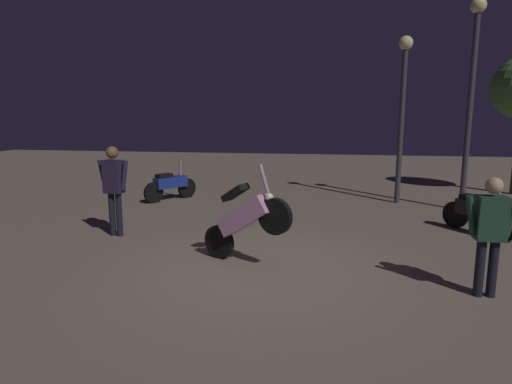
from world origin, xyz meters
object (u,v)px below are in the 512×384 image
at_px(person_rider_beside, 490,227).
at_px(streetlamp_far, 472,79).
at_px(motorcycle_blue_parked_left, 170,185).
at_px(motorcycle_pink_foreground, 245,219).
at_px(person_bystander_far, 114,183).
at_px(streetlamp_near, 403,97).
at_px(motorcycle_black_parked_right, 480,212).

bearing_deg(person_rider_beside, streetlamp_far, -13.75).
relative_size(motorcycle_blue_parked_left, streetlamp_far, 0.28).
distance_m(motorcycle_pink_foreground, streetlamp_far, 7.07).
bearing_deg(streetlamp_far, person_bystander_far, -154.28).
bearing_deg(streetlamp_far, person_rider_beside, -102.73).
relative_size(person_rider_beside, streetlamp_near, 0.37).
bearing_deg(streetlamp_near, motorcycle_blue_parked_left, -173.80).
distance_m(motorcycle_pink_foreground, person_bystander_far, 3.10).
xyz_separation_m(motorcycle_blue_parked_left, person_bystander_far, (0.22, -3.62, 0.62)).
xyz_separation_m(motorcycle_pink_foreground, person_bystander_far, (-2.83, 1.23, 0.32)).
bearing_deg(person_bystander_far, motorcycle_blue_parked_left, -169.39).
xyz_separation_m(person_rider_beside, streetlamp_near, (-0.21, 6.21, 1.87)).
distance_m(motorcycle_pink_foreground, streetlamp_near, 6.67).
distance_m(person_bystander_far, streetlamp_near, 7.55).
height_order(motorcycle_blue_parked_left, motorcycle_black_parked_right, same).
bearing_deg(person_bystander_far, streetlamp_far, 122.86).
bearing_deg(person_rider_beside, motorcycle_black_parked_right, -17.09).
relative_size(person_rider_beside, person_bystander_far, 0.90).
height_order(motorcycle_black_parked_right, streetlamp_near, streetlamp_near).
bearing_deg(streetlamp_near, person_bystander_far, -144.28).
bearing_deg(person_rider_beside, motorcycle_blue_parked_left, 48.06).
distance_m(motorcycle_blue_parked_left, streetlamp_near, 6.65).
bearing_deg(motorcycle_pink_foreground, streetlamp_far, 72.11).
bearing_deg(streetlamp_near, motorcycle_black_parked_right, -68.82).
height_order(motorcycle_blue_parked_left, streetlamp_far, streetlamp_far).
height_order(motorcycle_pink_foreground, person_rider_beside, motorcycle_pink_foreground).
xyz_separation_m(person_rider_beside, streetlamp_far, (1.24, 5.50, 2.25)).
bearing_deg(motorcycle_blue_parked_left, motorcycle_pink_foreground, -112.27).
bearing_deg(streetlamp_far, motorcycle_black_parked_right, -97.75).
bearing_deg(motorcycle_black_parked_right, motorcycle_blue_parked_left, -145.42).
bearing_deg(motorcycle_blue_parked_left, motorcycle_black_parked_right, -71.87).
height_order(motorcycle_black_parked_right, streetlamp_far, streetlamp_far).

